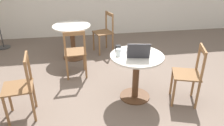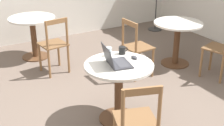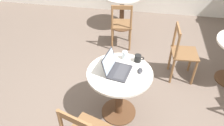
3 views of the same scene
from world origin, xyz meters
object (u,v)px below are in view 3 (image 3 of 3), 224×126
object	(u,v)px
cafe_table_near	(119,84)
cafe_table_far	(122,4)
mug	(138,58)
chair_far_front	(121,26)
drinking_glass	(125,55)
mouse	(140,71)
laptop	(116,69)
chair_mid_left	(182,54)

from	to	relation	value
cafe_table_near	cafe_table_far	xyz separation A→B (m)	(-0.29, 2.40, 0.00)
cafe_table_near	mug	distance (m)	0.40
chair_far_front	cafe_table_near	bearing A→B (deg)	-83.10
cafe_table_far	drinking_glass	bearing A→B (deg)	-81.57
cafe_table_near	mouse	distance (m)	0.32
laptop	mug	distance (m)	0.34
chair_mid_left	mug	bearing A→B (deg)	-134.43
drinking_glass	cafe_table_far	bearing A→B (deg)	98.43
chair_far_front	mug	size ratio (longest dim) A/B	7.46
cafe_table_near	mug	bearing A→B (deg)	51.93
laptop	drinking_glass	distance (m)	0.28
chair_far_front	mouse	xyz separation A→B (m)	(0.43, -1.57, 0.29)
mug	drinking_glass	bearing A→B (deg)	170.68
chair_far_front	mug	world-z (taller)	chair_far_front
chair_mid_left	laptop	world-z (taller)	laptop
chair_mid_left	chair_far_front	xyz separation A→B (m)	(-1.03, 0.72, 0.00)
cafe_table_near	mug	world-z (taller)	mug
cafe_table_near	mouse	bearing A→B (deg)	11.74
cafe_table_far	laptop	xyz separation A→B (m)	(0.25, -2.40, 0.25)
cafe_table_near	chair_far_front	bearing A→B (deg)	96.90
chair_mid_left	drinking_glass	world-z (taller)	chair_mid_left
chair_far_front	laptop	xyz separation A→B (m)	(0.15, -1.62, 0.32)
cafe_table_far	mouse	xyz separation A→B (m)	(0.53, -2.35, 0.21)
chair_far_front	laptop	bearing A→B (deg)	-84.56
mouse	drinking_glass	world-z (taller)	drinking_glass
cafe_table_near	chair_mid_left	xyz separation A→B (m)	(0.83, 0.90, -0.07)
chair_mid_left	mug	distance (m)	0.97
mug	laptop	bearing A→B (deg)	-133.69
cafe_table_near	chair_far_front	xyz separation A→B (m)	(-0.20, 1.62, -0.07)
laptop	drinking_glass	world-z (taller)	laptop
cafe_table_far	mouse	distance (m)	2.42
cafe_table_near	chair_far_front	size ratio (longest dim) A/B	0.87
mouse	mug	bearing A→B (deg)	102.43
chair_mid_left	cafe_table_near	bearing A→B (deg)	-132.82
cafe_table_far	chair_far_front	xyz separation A→B (m)	(0.10, -0.78, -0.07)
laptop	chair_mid_left	bearing A→B (deg)	45.77
chair_far_front	chair_mid_left	bearing A→B (deg)	-34.93
mouse	cafe_table_near	bearing A→B (deg)	-168.26
laptop	mug	xyz separation A→B (m)	(0.23, 0.24, -0.00)
chair_far_front	drinking_glass	bearing A→B (deg)	-80.75
laptop	mouse	world-z (taller)	laptop
cafe_table_far	mug	size ratio (longest dim) A/B	6.52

